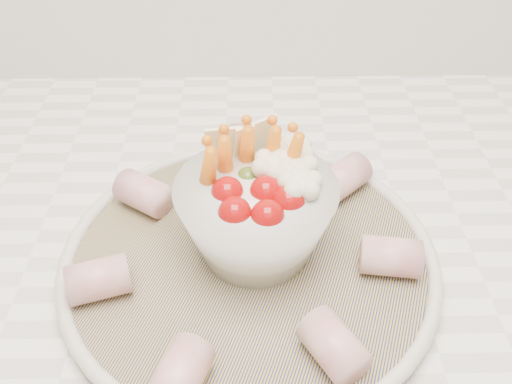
{
  "coord_description": "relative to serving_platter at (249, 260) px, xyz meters",
  "views": [
    {
      "loc": [
        -0.14,
        1.08,
        1.3
      ],
      "look_at": [
        -0.14,
        1.43,
        1.0
      ],
      "focal_mm": 40.0,
      "sensor_mm": 36.0,
      "label": 1
    }
  ],
  "objects": [
    {
      "name": "serving_platter",
      "position": [
        0.0,
        0.0,
        0.0
      ],
      "size": [
        0.41,
        0.41,
        0.02
      ],
      "color": "navy",
      "rests_on": "kitchen_counter"
    },
    {
      "name": "veggie_bowl",
      "position": [
        0.01,
        0.01,
        0.05
      ],
      "size": [
        0.13,
        0.13,
        0.11
      ],
      "color": "silver",
      "rests_on": "serving_platter"
    },
    {
      "name": "cured_meat_rolls",
      "position": [
        -0.0,
        0.0,
        0.02
      ],
      "size": [
        0.29,
        0.31,
        0.03
      ],
      "color": "#C15862",
      "rests_on": "serving_platter"
    }
  ]
}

